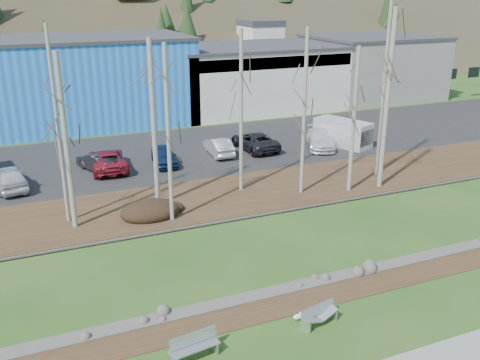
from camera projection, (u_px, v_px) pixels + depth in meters
name	position (u px, v px, depth m)	size (l,w,h in m)	color
ground	(373.00, 315.00, 21.90)	(200.00, 200.00, 0.00)	#234816
dirt_strip	(344.00, 289.00, 23.71)	(80.00, 1.80, 0.03)	#382616
near_bank_rocks	(332.00, 279.00, 24.58)	(80.00, 0.80, 0.50)	#47423D
river	(290.00, 242.00, 28.13)	(80.00, 8.00, 0.90)	#111932
far_bank_rocks	(257.00, 214.00, 31.68)	(80.00, 0.80, 0.46)	#47423D
far_bank	(237.00, 195.00, 34.43)	(80.00, 7.00, 0.15)	#382616
parking_lot	(187.00, 151.00, 43.52)	(80.00, 14.00, 0.14)	black
building_blue	(83.00, 80.00, 52.04)	(20.40, 12.24, 8.30)	blue
building_white	(251.00, 77.00, 58.91)	(18.36, 12.24, 6.80)	beige
building_grey	(371.00, 66.00, 64.74)	(14.28, 12.24, 7.30)	gray
bench_intact	(194.00, 347.00, 19.21)	(1.94, 0.83, 0.94)	#B4B7B9
bench_damaged	(319.00, 315.00, 21.21)	(1.76, 0.88, 0.75)	#B4B7B9
seagull	(298.00, 316.00, 21.46)	(0.47, 0.22, 0.34)	gold
dirt_mound	(150.00, 210.00, 30.91)	(3.46, 2.44, 0.68)	black
birch_0	(66.00, 143.00, 28.05)	(0.28, 0.28, 9.55)	#A2A093
birch_1	(58.00, 128.00, 28.58)	(0.20, 0.20, 10.83)	#A2A093
birch_2	(154.00, 125.00, 30.97)	(0.29, 0.29, 9.94)	#A2A093
birch_3	(168.00, 136.00, 28.86)	(0.23, 0.23, 9.86)	#A2A093
birch_4	(241.00, 113.00, 33.41)	(0.23, 0.23, 10.25)	#A2A093
birch_5	(304.00, 114.00, 32.90)	(0.23, 0.23, 10.34)	#A2A093
birch_6	(387.00, 101.00, 33.79)	(0.30, 0.30, 11.44)	#A2A093
birch_7	(354.00, 121.00, 33.44)	(0.26, 0.26, 9.22)	#A2A093
birch_8	(384.00, 89.00, 35.98)	(0.23, 0.23, 12.16)	#A2A093
car_0	(9.00, 177.00, 34.99)	(1.86, 4.61, 1.57)	silver
car_1	(98.00, 162.00, 38.46)	(1.43, 4.11, 1.36)	black
car_2	(108.00, 160.00, 38.76)	(2.43, 5.26, 1.46)	maroon
car_3	(164.00, 156.00, 39.87)	(1.63, 4.05, 1.38)	navy
car_4	(219.00, 146.00, 42.20)	(1.43, 4.11, 1.35)	silver
car_5	(255.00, 141.00, 43.56)	(2.39, 5.18, 1.44)	#262528
car_6	(320.00, 139.00, 44.14)	(2.02, 4.96, 1.44)	white
van_white	(345.00, 133.00, 44.64)	(3.63, 5.17, 2.09)	silver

